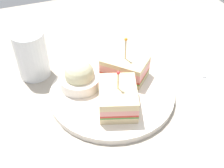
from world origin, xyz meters
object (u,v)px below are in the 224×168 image
(drink_glass, at_px, (32,56))
(fork, at_px, (210,87))
(plate, at_px, (112,93))
(sandwich_half_back, at_px, (118,98))
(coleslaw_bowl, at_px, (80,77))
(sandwich_half_front, at_px, (125,67))

(drink_glass, relative_size, fork, 0.87)
(plate, bearing_deg, sandwich_half_back, 82.32)
(plate, bearing_deg, coleslaw_bowl, -35.76)
(sandwich_half_front, xyz_separation_m, drink_glass, (0.20, -0.10, 0.01))
(sandwich_half_back, distance_m, drink_glass, 0.24)
(sandwich_half_front, bearing_deg, coleslaw_bowl, -2.59)
(sandwich_half_back, bearing_deg, coleslaw_bowl, -60.16)
(plate, bearing_deg, fork, 165.00)
(sandwich_half_front, bearing_deg, plate, 39.44)
(plate, relative_size, fork, 2.10)
(sandwich_half_back, bearing_deg, sandwich_half_front, -121.21)
(sandwich_half_front, bearing_deg, drink_glass, -27.26)
(sandwich_half_front, height_order, drink_glass, sandwich_half_front)
(fork, bearing_deg, drink_glass, -28.25)
(sandwich_half_front, relative_size, fork, 0.90)
(sandwich_half_front, relative_size, coleslaw_bowl, 1.29)
(sandwich_half_front, distance_m, coleslaw_bowl, 0.11)
(plate, height_order, sandwich_half_front, sandwich_half_front)
(plate, relative_size, sandwich_half_front, 2.35)
(coleslaw_bowl, xyz_separation_m, fork, (-0.29, 0.10, -0.04))
(sandwich_half_back, relative_size, coleslaw_bowl, 1.28)
(plate, relative_size, sandwich_half_back, 2.36)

